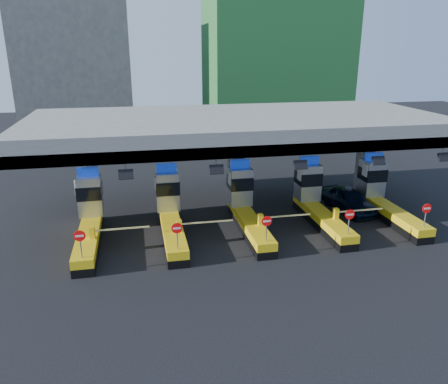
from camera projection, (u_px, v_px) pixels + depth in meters
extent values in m
plane|color=black|center=(246.00, 226.00, 29.27)|extent=(120.00, 120.00, 0.00)
cube|color=slate|center=(236.00, 126.00, 30.07)|extent=(28.00, 12.00, 1.50)
cube|color=#4C4C49|center=(259.00, 150.00, 24.90)|extent=(28.00, 0.60, 0.70)
cube|color=slate|center=(91.00, 183.00, 29.29)|extent=(1.00, 1.00, 5.50)
cube|color=slate|center=(236.00, 175.00, 31.18)|extent=(1.00, 1.00, 5.50)
cube|color=slate|center=(364.00, 167.00, 33.07)|extent=(1.00, 1.00, 5.50)
cylinder|color=slate|center=(126.00, 167.00, 23.67)|extent=(0.06, 0.06, 0.50)
cube|color=black|center=(126.00, 174.00, 23.60)|extent=(0.80, 0.38, 0.54)
cylinder|color=slate|center=(216.00, 162.00, 24.62)|extent=(0.06, 0.06, 0.50)
cube|color=black|center=(217.00, 169.00, 24.54)|extent=(0.80, 0.38, 0.54)
cylinder|color=slate|center=(300.00, 158.00, 25.56)|extent=(0.06, 0.06, 0.50)
cube|color=black|center=(301.00, 165.00, 25.49)|extent=(0.80, 0.38, 0.54)
cylinder|color=slate|center=(378.00, 154.00, 26.51)|extent=(0.06, 0.06, 0.50)
cube|color=black|center=(379.00, 161.00, 26.44)|extent=(0.80, 0.38, 0.54)
cylinder|color=slate|center=(443.00, 151.00, 27.36)|extent=(0.06, 0.06, 0.50)
cube|color=black|center=(444.00, 157.00, 27.29)|extent=(0.80, 0.38, 0.54)
cube|color=black|center=(90.00, 242.00, 26.37)|extent=(1.20, 8.00, 0.50)
cube|color=#E5B70C|center=(89.00, 234.00, 26.21)|extent=(1.20, 8.00, 0.50)
cube|color=#9EA3A8|center=(90.00, 195.00, 28.32)|extent=(1.50, 1.50, 2.60)
cube|color=black|center=(90.00, 191.00, 28.20)|extent=(1.56, 1.56, 0.90)
cube|color=#0C2DBF|center=(88.00, 172.00, 27.82)|extent=(1.30, 0.35, 0.55)
cube|color=white|center=(76.00, 187.00, 27.66)|extent=(0.06, 0.70, 0.90)
cylinder|color=slate|center=(81.00, 246.00, 22.58)|extent=(0.07, 0.07, 1.30)
cylinder|color=red|center=(80.00, 236.00, 22.36)|extent=(0.60, 0.04, 0.60)
cube|color=white|center=(79.00, 236.00, 22.34)|extent=(0.42, 0.02, 0.10)
cube|color=#E5B70C|center=(92.00, 233.00, 24.97)|extent=(0.30, 0.35, 0.70)
cube|color=white|center=(121.00, 229.00, 25.25)|extent=(3.20, 0.08, 0.08)
cube|color=black|center=(172.00, 235.00, 27.31)|extent=(1.20, 8.00, 0.50)
cube|color=#E5B70C|center=(172.00, 228.00, 27.15)|extent=(1.20, 8.00, 0.50)
cube|color=#9EA3A8|center=(167.00, 190.00, 29.26)|extent=(1.50, 1.50, 2.60)
cube|color=black|center=(167.00, 186.00, 29.15)|extent=(1.56, 1.56, 0.90)
cube|color=#0C2DBF|center=(166.00, 168.00, 28.76)|extent=(1.30, 0.35, 0.55)
cube|color=white|center=(155.00, 182.00, 28.61)|extent=(0.06, 0.70, 0.90)
cylinder|color=slate|center=(177.00, 238.00, 23.52)|extent=(0.07, 0.07, 1.30)
cylinder|color=red|center=(177.00, 228.00, 23.31)|extent=(0.60, 0.04, 0.60)
cube|color=white|center=(177.00, 228.00, 23.28)|extent=(0.42, 0.02, 0.10)
cube|color=#E5B70C|center=(179.00, 226.00, 25.91)|extent=(0.30, 0.35, 0.70)
cube|color=white|center=(207.00, 222.00, 26.20)|extent=(3.20, 0.08, 0.08)
cube|color=black|center=(250.00, 229.00, 28.26)|extent=(1.20, 8.00, 0.50)
cube|color=#E5B70C|center=(250.00, 222.00, 28.10)|extent=(1.20, 8.00, 0.50)
cube|color=#9EA3A8|center=(240.00, 186.00, 30.21)|extent=(1.50, 1.50, 2.60)
cube|color=black|center=(240.00, 182.00, 30.10)|extent=(1.56, 1.56, 0.90)
cube|color=#0C2DBF|center=(240.00, 164.00, 29.71)|extent=(1.30, 0.35, 0.55)
cube|color=white|center=(230.00, 178.00, 29.56)|extent=(0.06, 0.70, 0.90)
cylinder|color=slate|center=(266.00, 231.00, 24.47)|extent=(0.07, 0.07, 1.30)
cylinder|color=red|center=(267.00, 221.00, 24.25)|extent=(0.60, 0.04, 0.60)
cube|color=white|center=(267.00, 221.00, 24.23)|extent=(0.42, 0.02, 0.10)
cube|color=#E5B70C|center=(260.00, 219.00, 26.86)|extent=(0.30, 0.35, 0.70)
cube|color=white|center=(286.00, 216.00, 27.14)|extent=(3.20, 0.08, 0.08)
cube|color=black|center=(322.00, 223.00, 29.21)|extent=(1.20, 8.00, 0.50)
cube|color=#E5B70C|center=(322.00, 216.00, 29.05)|extent=(1.20, 8.00, 0.50)
cube|color=#9EA3A8|center=(308.00, 182.00, 31.16)|extent=(1.50, 1.50, 2.60)
cube|color=black|center=(308.00, 178.00, 31.04)|extent=(1.56, 1.56, 0.90)
cube|color=#0C2DBF|center=(309.00, 160.00, 30.65)|extent=(1.30, 0.35, 0.55)
cube|color=white|center=(299.00, 174.00, 30.50)|extent=(0.06, 0.70, 0.90)
cylinder|color=slate|center=(349.00, 224.00, 25.42)|extent=(0.07, 0.07, 1.30)
cylinder|color=red|center=(350.00, 215.00, 25.20)|extent=(0.60, 0.04, 0.60)
cube|color=white|center=(350.00, 215.00, 25.17)|extent=(0.42, 0.02, 0.10)
cube|color=#E5B70C|center=(336.00, 214.00, 27.81)|extent=(0.30, 0.35, 0.70)
cube|color=white|center=(360.00, 210.00, 28.09)|extent=(3.20, 0.08, 0.08)
cube|color=black|center=(389.00, 217.00, 30.15)|extent=(1.20, 8.00, 0.50)
cube|color=#E5B70C|center=(390.00, 211.00, 29.99)|extent=(1.20, 8.00, 0.50)
cube|color=#9EA3A8|center=(372.00, 178.00, 32.10)|extent=(1.50, 1.50, 2.60)
cube|color=black|center=(372.00, 174.00, 31.99)|extent=(1.56, 1.56, 0.90)
cube|color=#0C2DBF|center=(374.00, 157.00, 31.60)|extent=(1.30, 0.35, 0.55)
cube|color=white|center=(365.00, 170.00, 31.45)|extent=(0.06, 0.70, 0.90)
cylinder|color=slate|center=(425.00, 218.00, 26.36)|extent=(0.07, 0.07, 1.30)
cylinder|color=red|center=(427.00, 208.00, 26.14)|extent=(0.60, 0.04, 0.60)
cube|color=white|center=(427.00, 209.00, 26.12)|extent=(0.42, 0.02, 0.10)
cube|color=#E5B70C|center=(406.00, 208.00, 28.75)|extent=(0.30, 0.35, 0.70)
cube|color=white|center=(429.00, 205.00, 29.03)|extent=(3.20, 0.08, 0.08)
cube|color=#1E5926|center=(276.00, 26.00, 56.82)|extent=(18.00, 12.00, 28.00)
cube|color=#4C4C49|center=(76.00, 66.00, 57.21)|extent=(14.00, 10.00, 18.00)
imported|color=black|center=(349.00, 200.00, 31.80)|extent=(2.71, 5.27, 1.72)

